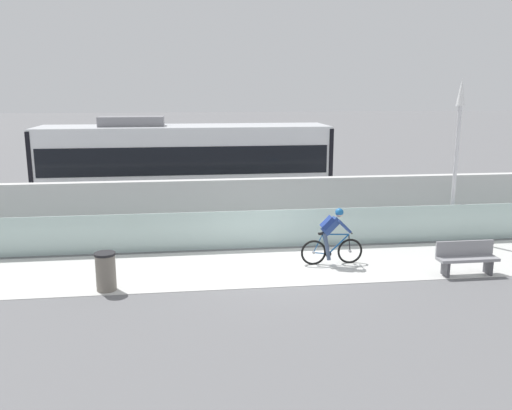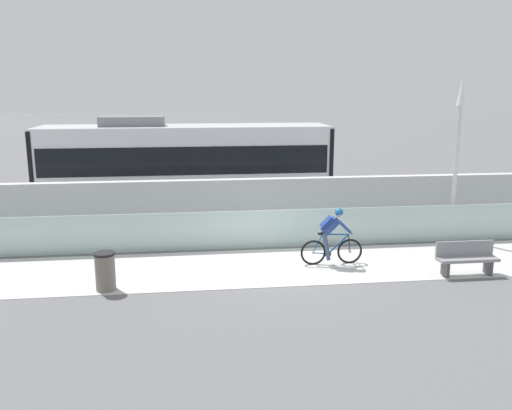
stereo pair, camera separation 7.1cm
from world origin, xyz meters
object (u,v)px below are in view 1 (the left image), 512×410
(trash_bin, at_px, (106,272))
(bench, at_px, (466,257))
(tram, at_px, (185,166))
(cyclist_on_bike, at_px, (332,237))
(lamp_post_antenna, at_px, (458,138))

(trash_bin, distance_m, bench, 9.30)
(trash_bin, bearing_deg, bench, -0.22)
(tram, distance_m, cyclist_on_bike, 8.02)
(tram, height_order, lamp_post_antenna, lamp_post_antenna)
(lamp_post_antenna, relative_size, trash_bin, 5.42)
(bench, bearing_deg, cyclist_on_bike, 158.85)
(lamp_post_antenna, relative_size, bench, 3.25)
(lamp_post_antenna, height_order, trash_bin, lamp_post_antenna)
(tram, distance_m, trash_bin, 8.45)
(tram, xyz_separation_m, trash_bin, (-1.97, -8.10, -1.41))
(tram, xyz_separation_m, lamp_post_antenna, (8.64, -4.70, 1.40))
(cyclist_on_bike, height_order, trash_bin, cyclist_on_bike)
(tram, distance_m, bench, 11.04)
(trash_bin, height_order, bench, trash_bin)
(lamp_post_antenna, bearing_deg, bench, -110.84)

